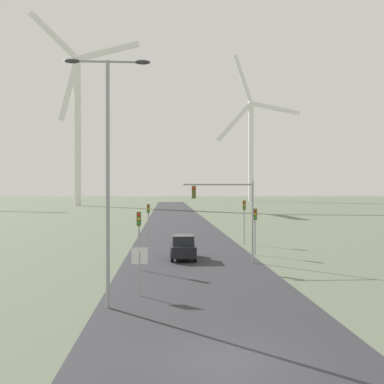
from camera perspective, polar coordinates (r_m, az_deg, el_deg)
The scene contains 12 objects.
ground_plane at distance 14.81m, azimuth 4.46°, elevation -20.58°, with size 600.00×600.00×0.00m, color #5B6651.
road_surface at distance 61.96m, azimuth -1.56°, elevation -4.50°, with size 10.00×240.00×0.01m.
streetlamp at distance 20.34m, azimuth -10.66°, elevation 4.83°, with size 3.79×0.32×11.05m.
stop_sign_near at distance 22.57m, azimuth -6.67°, elevation -8.85°, with size 0.81×0.07×2.40m.
traffic_light_post_near_left at distance 29.46m, azimuth -6.77°, elevation -4.49°, with size 0.28×0.33×3.80m.
traffic_light_post_near_right at distance 36.33m, azimuth 8.02°, elevation -3.65°, with size 0.28×0.34×3.73m.
traffic_light_post_mid_left at distance 45.85m, azimuth -5.57°, elevation -2.79°, with size 0.28×0.33×3.75m.
traffic_light_post_mid_right at distance 43.16m, azimuth 6.64°, elevation -2.56°, with size 0.28×0.34×4.20m.
traffic_light_mast_overhead at distance 32.05m, azimuth 4.59°, elevation -1.52°, with size 5.03×0.35×5.86m.
car_approaching at distance 33.99m, azimuth -1.16°, elevation -7.02°, with size 1.88×4.11×1.83m.
wind_turbine_left at distance 147.54m, azimuth -14.35°, elevation 9.47°, with size 34.38×2.60×60.74m.
wind_turbine_center at distance 198.08m, azimuth 7.50°, elevation 6.67°, with size 36.55×2.60×63.48m.
Camera 1 is at (-1.87, -13.70, 5.30)m, focal length 42.00 mm.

